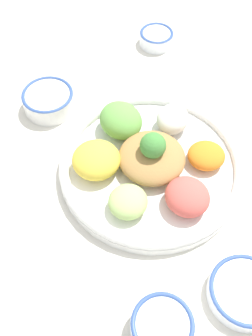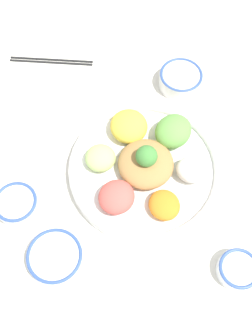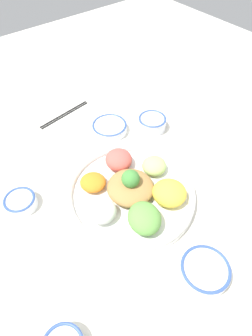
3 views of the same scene
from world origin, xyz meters
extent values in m
plane|color=silver|center=(0.00, 0.00, 0.00)|extent=(2.40, 2.40, 0.00)
cylinder|color=white|center=(0.02, -0.01, 0.01)|extent=(0.36, 0.36, 0.02)
torus|color=white|center=(0.02, -0.01, 0.03)|extent=(0.36, 0.36, 0.02)
ellipsoid|color=#B7DB7A|center=(0.12, 0.01, 0.04)|extent=(0.08, 0.08, 0.04)
ellipsoid|color=#E55B51|center=(0.05, 0.09, 0.05)|extent=(0.10, 0.10, 0.05)
ellipsoid|color=orange|center=(-0.05, 0.07, 0.04)|extent=(0.10, 0.10, 0.04)
ellipsoid|color=white|center=(-0.09, -0.03, 0.05)|extent=(0.08, 0.08, 0.05)
ellipsoid|color=#6BAD4C|center=(-0.02, -0.11, 0.05)|extent=(0.11, 0.12, 0.06)
ellipsoid|color=yellow|center=(0.09, -0.09, 0.05)|extent=(0.13, 0.13, 0.05)
ellipsoid|color=#AD7F47|center=(0.02, -0.01, 0.04)|extent=(0.13, 0.13, 0.05)
sphere|color=#478E3D|center=(0.02, -0.01, 0.08)|extent=(0.05, 0.05, 0.05)
cylinder|color=white|center=(0.14, 0.25, 0.01)|extent=(0.12, 0.12, 0.03)
torus|color=#38569E|center=(0.14, 0.25, 0.03)|extent=(0.12, 0.12, 0.01)
cylinder|color=maroon|center=(0.14, 0.25, 0.02)|extent=(0.10, 0.10, 0.00)
cylinder|color=white|center=(-0.32, -0.21, 0.02)|extent=(0.08, 0.08, 0.03)
torus|color=#38569E|center=(-0.32, -0.21, 0.03)|extent=(0.08, 0.08, 0.01)
cylinder|color=white|center=(-0.32, -0.21, 0.03)|extent=(0.07, 0.07, 0.00)
cylinder|color=white|center=(0.01, -0.28, 0.02)|extent=(0.11, 0.11, 0.04)
torus|color=#38569E|center=(0.01, -0.28, 0.04)|extent=(0.11, 0.11, 0.01)
cylinder|color=#DBB251|center=(0.01, -0.28, 0.04)|extent=(0.09, 0.09, 0.00)
cylinder|color=white|center=(0.26, 0.17, 0.02)|extent=(0.10, 0.10, 0.04)
torus|color=#38569E|center=(0.26, 0.17, 0.04)|extent=(0.10, 0.10, 0.01)
cylinder|color=white|center=(0.26, 0.17, 0.04)|extent=(0.08, 0.08, 0.00)
camera|label=1|loc=(0.40, 0.21, 0.65)|focal=42.00mm
camera|label=2|loc=(-0.07, 0.39, 0.85)|focal=42.00mm
camera|label=3|loc=(-0.28, -0.36, 0.66)|focal=30.00mm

